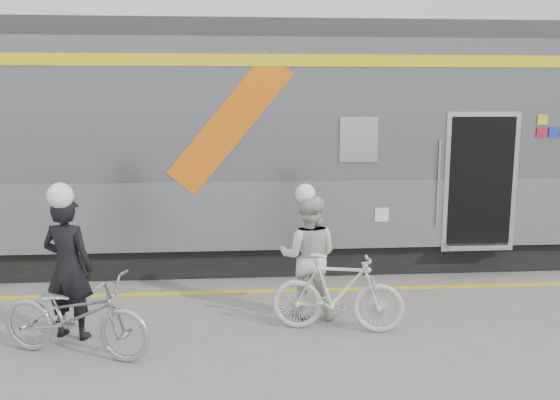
{
  "coord_description": "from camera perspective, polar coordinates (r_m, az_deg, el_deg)",
  "views": [
    {
      "loc": [
        -0.6,
        -6.43,
        2.91
      ],
      "look_at": [
        0.02,
        1.6,
        1.5
      ],
      "focal_mm": 38.0,
      "sensor_mm": 36.0,
      "label": 1
    }
  ],
  "objects": [
    {
      "name": "bicycle_right",
      "position": [
        7.5,
        5.57,
        -8.87
      ],
      "size": [
        1.72,
        0.82,
        1.0
      ],
      "primitive_type": "imported",
      "rotation": [
        0.0,
        0.0,
        1.35
      ],
      "color": "beige",
      "rests_on": "ground"
    },
    {
      "name": "helmet_man",
      "position": [
        7.4,
        -20.17,
        1.55
      ],
      "size": [
        0.3,
        0.3,
        0.3
      ],
      "primitive_type": "sphere",
      "color": "white",
      "rests_on": "man"
    },
    {
      "name": "helmet_woman",
      "position": [
        7.69,
        2.82,
        1.43
      ],
      "size": [
        0.26,
        0.26,
        0.26
      ],
      "primitive_type": "sphere",
      "color": "white",
      "rests_on": "woman"
    },
    {
      "name": "bicycle_left",
      "position": [
        7.17,
        -19.11,
        -10.42
      ],
      "size": [
        1.95,
        1.2,
        0.97
      ],
      "primitive_type": "imported",
      "rotation": [
        0.0,
        0.0,
        1.24
      ],
      "color": "#9FA3A7",
      "rests_on": "ground"
    },
    {
      "name": "safety_strip",
      "position": [
        9.08,
        -0.4,
        -8.74
      ],
      "size": [
        24.0,
        0.12,
        0.01
      ],
      "primitive_type": "cube",
      "color": "yellow",
      "rests_on": "ground"
    },
    {
      "name": "train",
      "position": [
        10.8,
        4.91,
        5.34
      ],
      "size": [
        24.0,
        3.17,
        4.1
      ],
      "color": "black",
      "rests_on": "ground"
    },
    {
      "name": "ground",
      "position": [
        7.09,
        0.86,
        -14.32
      ],
      "size": [
        90.0,
        90.0,
        0.0
      ],
      "primitive_type": "plane",
      "color": "slate",
      "rests_on": "ground"
    },
    {
      "name": "woman",
      "position": [
        7.88,
        2.76,
        -5.44
      ],
      "size": [
        0.92,
        0.78,
        1.64
      ],
      "primitive_type": "imported",
      "rotation": [
        0.0,
        0.0,
        2.92
      ],
      "color": "beige",
      "rests_on": "ground"
    },
    {
      "name": "man",
      "position": [
        7.61,
        -19.7,
        -6.15
      ],
      "size": [
        0.74,
        0.6,
        1.76
      ],
      "primitive_type": "imported",
      "rotation": [
        0.0,
        0.0,
        2.82
      ],
      "color": "black",
      "rests_on": "ground"
    }
  ]
}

